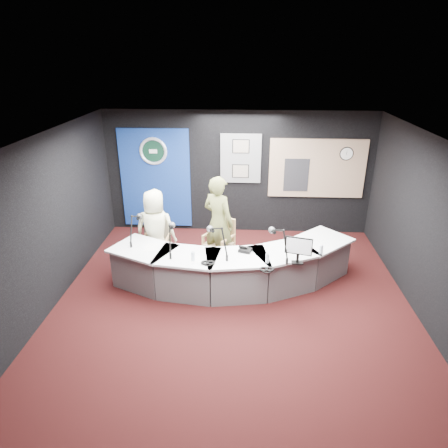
# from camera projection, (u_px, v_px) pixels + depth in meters

# --- Properties ---
(ground) EXTENTS (6.00, 6.00, 0.00)m
(ground) POSITION_uv_depth(u_px,v_px,m) (233.00, 301.00, 6.85)
(ground) COLOR black
(ground) RESTS_ON ground
(ceiling) EXTENTS (6.00, 6.00, 0.02)m
(ceiling) POSITION_uv_depth(u_px,v_px,m) (235.00, 138.00, 5.73)
(ceiling) COLOR silver
(ceiling) RESTS_ON ground
(wall_back) EXTENTS (6.00, 0.02, 2.80)m
(wall_back) POSITION_uv_depth(u_px,v_px,m) (238.00, 173.00, 9.04)
(wall_back) COLOR black
(wall_back) RESTS_ON ground
(wall_front) EXTENTS (6.00, 0.02, 2.80)m
(wall_front) POSITION_uv_depth(u_px,v_px,m) (222.00, 364.00, 3.55)
(wall_front) COLOR black
(wall_front) RESTS_ON ground
(wall_left) EXTENTS (0.02, 6.00, 2.80)m
(wall_left) POSITION_uv_depth(u_px,v_px,m) (49.00, 223.00, 6.45)
(wall_left) COLOR black
(wall_left) RESTS_ON ground
(wall_right) EXTENTS (0.02, 6.00, 2.80)m
(wall_right) POSITION_uv_depth(u_px,v_px,m) (428.00, 232.00, 6.14)
(wall_right) COLOR black
(wall_right) RESTS_ON ground
(broadcast_desk) EXTENTS (4.50, 1.90, 0.75)m
(broadcast_desk) POSITION_uv_depth(u_px,v_px,m) (231.00, 266.00, 7.21)
(broadcast_desk) COLOR silver
(broadcast_desk) RESTS_ON ground
(backdrop_panel) EXTENTS (1.60, 0.05, 2.30)m
(backdrop_panel) POSITION_uv_depth(u_px,v_px,m) (156.00, 179.00, 9.17)
(backdrop_panel) COLOR navy
(backdrop_panel) RESTS_ON wall_back
(agency_seal) EXTENTS (0.63, 0.07, 0.63)m
(agency_seal) POSITION_uv_depth(u_px,v_px,m) (153.00, 151.00, 8.87)
(agency_seal) COLOR silver
(agency_seal) RESTS_ON backdrop_panel
(seal_center) EXTENTS (0.48, 0.01, 0.48)m
(seal_center) POSITION_uv_depth(u_px,v_px,m) (153.00, 151.00, 8.88)
(seal_center) COLOR black
(seal_center) RESTS_ON backdrop_panel
(pinboard) EXTENTS (0.90, 0.04, 1.10)m
(pinboard) POSITION_uv_depth(u_px,v_px,m) (241.00, 159.00, 8.87)
(pinboard) COLOR slate
(pinboard) RESTS_ON wall_back
(framed_photo_upper) EXTENTS (0.34, 0.02, 0.27)m
(framed_photo_upper) POSITION_uv_depth(u_px,v_px,m) (241.00, 146.00, 8.73)
(framed_photo_upper) COLOR #806F5D
(framed_photo_upper) RESTS_ON pinboard
(framed_photo_lower) EXTENTS (0.34, 0.02, 0.27)m
(framed_photo_lower) POSITION_uv_depth(u_px,v_px,m) (240.00, 171.00, 8.95)
(framed_photo_lower) COLOR #806F5D
(framed_photo_lower) RESTS_ON pinboard
(booth_window_frame) EXTENTS (2.12, 0.06, 1.32)m
(booth_window_frame) POSITION_uv_depth(u_px,v_px,m) (317.00, 169.00, 8.86)
(booth_window_frame) COLOR tan
(booth_window_frame) RESTS_ON wall_back
(booth_glow) EXTENTS (2.00, 0.02, 1.20)m
(booth_glow) POSITION_uv_depth(u_px,v_px,m) (317.00, 169.00, 8.85)
(booth_glow) COLOR #D3BA85
(booth_glow) RESTS_ON booth_window_frame
(equipment_rack) EXTENTS (0.55, 0.02, 0.75)m
(equipment_rack) POSITION_uv_depth(u_px,v_px,m) (296.00, 175.00, 8.92)
(equipment_rack) COLOR black
(equipment_rack) RESTS_ON booth_window_frame
(wall_clock) EXTENTS (0.28, 0.01, 0.28)m
(wall_clock) POSITION_uv_depth(u_px,v_px,m) (347.00, 154.00, 8.66)
(wall_clock) COLOR white
(wall_clock) RESTS_ON booth_window_frame
(armchair_left) EXTENTS (0.49, 0.49, 0.86)m
(armchair_left) POSITION_uv_depth(u_px,v_px,m) (157.00, 247.00, 7.81)
(armchair_left) COLOR tan
(armchair_left) RESTS_ON ground
(armchair_right) EXTENTS (0.83, 0.83, 1.07)m
(armchair_right) POSITION_uv_depth(u_px,v_px,m) (219.00, 240.00, 7.84)
(armchair_right) COLOR tan
(armchair_right) RESTS_ON ground
(draped_jacket) EXTENTS (0.50, 0.11, 0.70)m
(draped_jacket) POSITION_uv_depth(u_px,v_px,m) (157.00, 233.00, 7.97)
(draped_jacket) COLOR slate
(draped_jacket) RESTS_ON armchair_left
(person_man) EXTENTS (0.79, 0.53, 1.59)m
(person_man) POSITION_uv_depth(u_px,v_px,m) (155.00, 230.00, 7.66)
(person_man) COLOR beige
(person_man) RESTS_ON ground
(person_woman) EXTENTS (0.80, 0.74, 1.84)m
(person_woman) POSITION_uv_depth(u_px,v_px,m) (218.00, 222.00, 7.68)
(person_woman) COLOR olive
(person_woman) RESTS_ON ground
(computer_monitor) EXTENTS (0.47, 0.14, 0.32)m
(computer_monitor) POSITION_uv_depth(u_px,v_px,m) (299.00, 246.00, 6.43)
(computer_monitor) COLOR black
(computer_monitor) RESTS_ON broadcast_desk
(desk_phone) EXTENTS (0.25, 0.22, 0.05)m
(desk_phone) POSITION_uv_depth(u_px,v_px,m) (245.00, 250.00, 6.92)
(desk_phone) COLOR black
(desk_phone) RESTS_ON broadcast_desk
(headphones_near) EXTENTS (0.21, 0.21, 0.04)m
(headphones_near) POSITION_uv_depth(u_px,v_px,m) (267.00, 269.00, 6.33)
(headphones_near) COLOR black
(headphones_near) RESTS_ON broadcast_desk
(headphones_far) EXTENTS (0.19, 0.19, 0.03)m
(headphones_far) POSITION_uv_depth(u_px,v_px,m) (208.00, 263.00, 6.53)
(headphones_far) COLOR black
(headphones_far) RESTS_ON broadcast_desk
(paper_stack) EXTENTS (0.25, 0.33, 0.00)m
(paper_stack) POSITION_uv_depth(u_px,v_px,m) (151.00, 247.00, 7.07)
(paper_stack) COLOR white
(paper_stack) RESTS_ON broadcast_desk
(notepad) EXTENTS (0.26, 0.31, 0.00)m
(notepad) POSITION_uv_depth(u_px,v_px,m) (195.00, 259.00, 6.67)
(notepad) COLOR white
(notepad) RESTS_ON broadcast_desk
(boom_mic_a) EXTENTS (0.16, 0.74, 0.60)m
(boom_mic_a) POSITION_uv_depth(u_px,v_px,m) (135.00, 225.00, 7.25)
(boom_mic_a) COLOR black
(boom_mic_a) RESTS_ON broadcast_desk
(boom_mic_b) EXTENTS (0.19, 0.74, 0.60)m
(boom_mic_b) POSITION_uv_depth(u_px,v_px,m) (171.00, 235.00, 6.86)
(boom_mic_b) COLOR black
(boom_mic_b) RESTS_ON broadcast_desk
(boom_mic_c) EXTENTS (0.44, 0.65, 0.60)m
(boom_mic_c) POSITION_uv_depth(u_px,v_px,m) (218.00, 237.00, 6.76)
(boom_mic_c) COLOR black
(boom_mic_c) RESTS_ON broadcast_desk
(boom_mic_d) EXTENTS (0.35, 0.70, 0.60)m
(boom_mic_d) POSITION_uv_depth(u_px,v_px,m) (279.00, 239.00, 6.69)
(boom_mic_d) COLOR black
(boom_mic_d) RESTS_ON broadcast_desk
(water_bottles) EXTENTS (2.22, 0.43, 0.18)m
(water_bottles) POSITION_uv_depth(u_px,v_px,m) (258.00, 252.00, 6.71)
(water_bottles) COLOR silver
(water_bottles) RESTS_ON broadcast_desk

